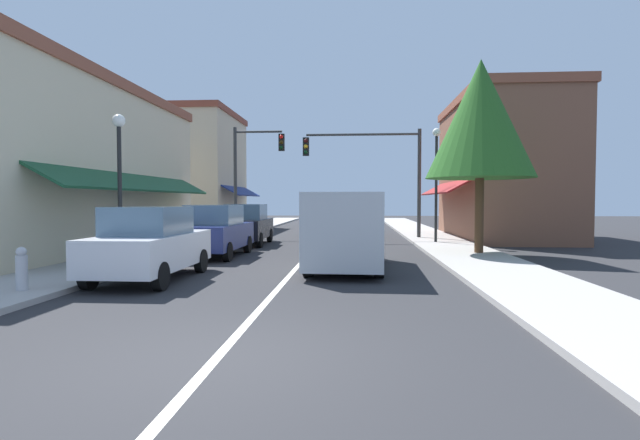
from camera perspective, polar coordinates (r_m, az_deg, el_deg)
name	(u,v)px	position (r m, az deg, el deg)	size (l,w,h in m)	color
ground_plane	(321,240)	(23.84, 0.11, -2.36)	(80.00, 80.00, 0.00)	#28282B
sidewalk_left	(210,238)	(24.84, -12.66, -2.09)	(2.60, 56.00, 0.12)	#A39E99
sidewalk_right	(436,240)	(24.08, 13.29, -2.23)	(2.60, 56.00, 0.12)	#A39E99
lane_center_stripe	(321,240)	(23.84, 0.11, -2.35)	(0.14, 52.00, 0.01)	silver
storefront_left_block	(51,167)	(21.12, -28.79, 5.41)	(7.25, 14.20, 6.36)	beige
storefront_right_block	(501,169)	(26.80, 20.29, 5.63)	(5.88, 10.20, 7.12)	brown
storefront_far_left	(196,170)	(35.57, -14.21, 5.61)	(6.69, 8.20, 8.08)	#BCAD8E
parked_car_nearest_left	(150,244)	(12.45, -19.13, -2.64)	(1.79, 4.11, 1.77)	silver
parked_car_second_left	(215,231)	(17.15, -12.06, -1.26)	(1.83, 4.13, 1.77)	navy
parked_car_third_left	(247,225)	(21.59, -8.51, -0.53)	(1.85, 4.14, 1.77)	black
van_in_lane	(347,228)	(13.79, 3.11, -0.94)	(2.11, 5.23, 2.12)	#B2B7BC
traffic_signal_mast_arm	(377,163)	(24.51, 6.62, 6.59)	(5.82, 0.50, 5.44)	#333333
traffic_signal_left_corner	(251,165)	(26.69, -8.04, 6.33)	(2.79, 0.50, 5.86)	#333333
street_lamp_left_near	(119,163)	(15.19, -22.27, 6.12)	(0.36, 0.36, 4.37)	black
street_lamp_right_mid	(436,167)	(22.04, 13.36, 6.02)	(0.36, 0.36, 5.07)	black
tree_right_near	(480,119)	(18.02, 18.13, 11.06)	(3.70, 3.70, 6.76)	#4C331E
fire_hydrant	(22,269)	(11.53, -31.35, -4.86)	(0.22, 0.22, 0.87)	#B2B2B7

